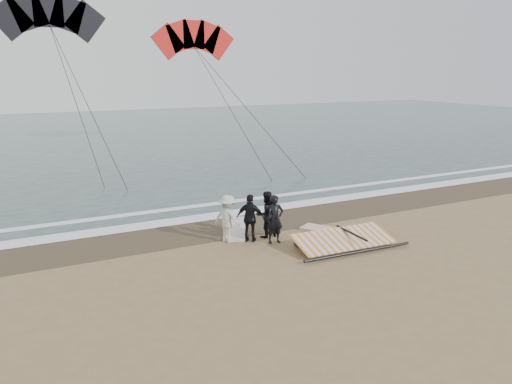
# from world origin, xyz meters

# --- Properties ---
(ground) EXTENTS (120.00, 120.00, 0.00)m
(ground) POSITION_xyz_m (0.00, 0.00, 0.00)
(ground) COLOR #8C704C
(ground) RESTS_ON ground
(sea) EXTENTS (120.00, 54.00, 0.02)m
(sea) POSITION_xyz_m (0.00, 33.00, 0.01)
(sea) COLOR #233838
(sea) RESTS_ON ground
(wet_sand) EXTENTS (120.00, 2.80, 0.01)m
(wet_sand) POSITION_xyz_m (0.00, 4.50, 0.01)
(wet_sand) COLOR #4C3D2B
(wet_sand) RESTS_ON ground
(foam_near) EXTENTS (120.00, 0.90, 0.01)m
(foam_near) POSITION_xyz_m (0.00, 5.90, 0.03)
(foam_near) COLOR white
(foam_near) RESTS_ON sea
(foam_far) EXTENTS (120.00, 0.45, 0.01)m
(foam_far) POSITION_xyz_m (0.00, 7.60, 0.03)
(foam_far) COLOR white
(foam_far) RESTS_ON sea
(man_main) EXTENTS (0.63, 0.45, 1.65)m
(man_main) POSITION_xyz_m (-1.04, 2.15, 0.82)
(man_main) COLOR black
(man_main) RESTS_ON ground
(board_white) EXTENTS (1.94, 2.62, 0.10)m
(board_white) POSITION_xyz_m (1.35, 1.95, 0.05)
(board_white) COLOR silver
(board_white) RESTS_ON ground
(board_cream) EXTENTS (1.75, 2.67, 0.11)m
(board_cream) POSITION_xyz_m (-1.64, 4.00, 0.05)
(board_cream) COLOR beige
(board_cream) RESTS_ON ground
(trio_cluster) EXTENTS (2.35, 1.36, 1.64)m
(trio_cluster) POSITION_xyz_m (-1.79, 2.81, 0.82)
(trio_cluster) COLOR black
(trio_cluster) RESTS_ON ground
(sail_rig) EXTENTS (3.92, 1.83, 0.49)m
(sail_rig) POSITION_xyz_m (0.68, 0.86, 0.19)
(sail_rig) COLOR black
(sail_rig) RESTS_ON ground
(kite_red) EXTENTS (6.92, 6.98, 15.54)m
(kite_red) POSITION_xyz_m (4.11, 23.66, 7.53)
(kite_red) COLOR red
(kite_red) RESTS_ON ground
(kite_dark) EXTENTS (7.71, 5.77, 14.16)m
(kite_dark) POSITION_xyz_m (-5.58, 22.96, 8.59)
(kite_dark) COLOR black
(kite_dark) RESTS_ON ground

